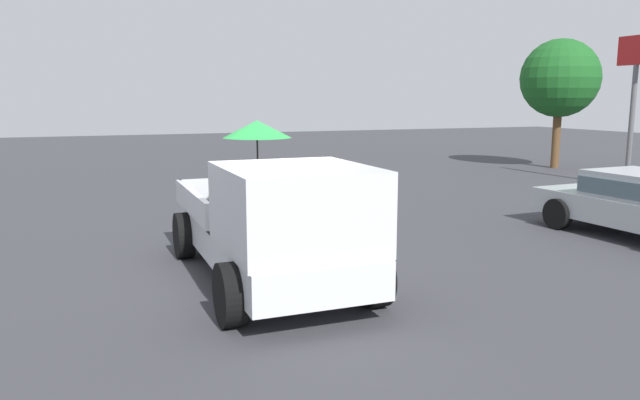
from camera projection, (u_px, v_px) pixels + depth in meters
name	position (u px, v px, depth m)	size (l,w,h in m)	color
ground_plane	(267.00, 278.00, 9.44)	(80.00, 80.00, 0.00)	#38383D
pickup_truck_main	(275.00, 223.00, 8.85)	(5.05, 2.25, 2.42)	black
motel_sign	(635.00, 80.00, 18.90)	(1.40, 0.16, 4.70)	#59595B
tree_by_lot	(560.00, 79.00, 23.91)	(3.07, 3.07, 5.09)	brown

